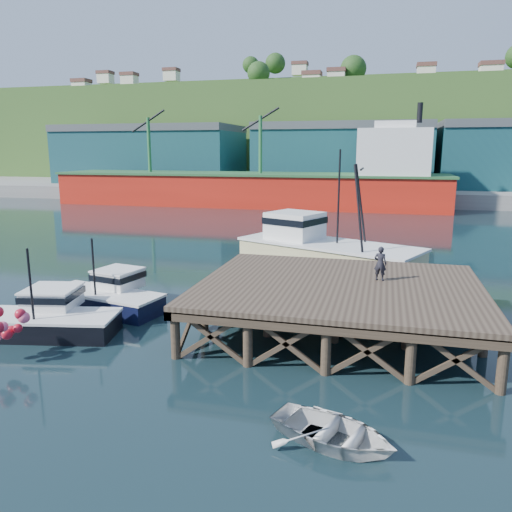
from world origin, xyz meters
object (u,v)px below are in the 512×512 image
(boat_navy, at_px, (108,295))
(dinghy, at_px, (333,432))
(boat_black, at_px, (44,317))
(trawler, at_px, (324,249))
(dockworker, at_px, (380,263))

(boat_navy, height_order, dinghy, boat_navy)
(boat_black, bearing_deg, trawler, 41.92)
(boat_navy, bearing_deg, dinghy, -25.01)
(boat_black, distance_m, trawler, 17.36)
(trawler, height_order, dinghy, trawler)
(boat_navy, height_order, dockworker, boat_navy)
(boat_navy, distance_m, trawler, 13.97)
(dockworker, bearing_deg, boat_navy, 18.30)
(dinghy, bearing_deg, boat_black, 88.39)
(dinghy, height_order, dockworker, dockworker)
(boat_black, height_order, dinghy, boat_black)
(boat_black, relative_size, trawler, 0.54)
(boat_black, xyz_separation_m, dockworker, (13.95, 4.56, 2.17))
(trawler, distance_m, dinghy, 19.38)
(dockworker, bearing_deg, dinghy, 98.55)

